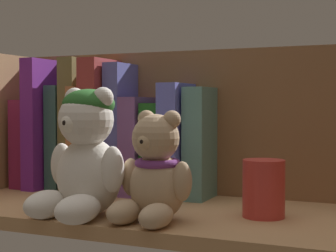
{
  "coord_description": "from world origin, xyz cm",
  "views": [
    {
      "loc": [
        31.73,
        -73.44,
        17.8
      ],
      "look_at": [
        -0.02,
        0.0,
        14.57
      ],
      "focal_mm": 56.98,
      "sensor_mm": 36.0,
      "label": 1
    }
  ],
  "objects_px": {
    "book_1": "(51,124)",
    "book_10": "(203,143)",
    "book_2": "(65,137)",
    "book_7": "(142,145)",
    "book_5": "(107,126)",
    "book_6": "(125,128)",
    "pillar_candle": "(264,188)",
    "book_8": "(162,149)",
    "teddy_bear_larger": "(85,155)",
    "book_0": "(37,143)",
    "teddy_bear_smaller": "(155,174)",
    "book_3": "(79,124)",
    "book_9": "(182,140)",
    "book_4": "(93,138)"
  },
  "relations": [
    {
      "from": "book_6",
      "to": "pillar_candle",
      "type": "relative_size",
      "value": 2.85
    },
    {
      "from": "book_2",
      "to": "book_6",
      "type": "distance_m",
      "value": 0.13
    },
    {
      "from": "book_6",
      "to": "book_8",
      "type": "relative_size",
      "value": 1.44
    },
    {
      "from": "book_1",
      "to": "teddy_bear_larger",
      "type": "bearing_deg",
      "value": -45.23
    },
    {
      "from": "book_0",
      "to": "pillar_candle",
      "type": "height_order",
      "value": "book_0"
    },
    {
      "from": "book_0",
      "to": "book_6",
      "type": "xyz_separation_m",
      "value": [
        0.2,
        0.0,
        0.03
      ]
    },
    {
      "from": "book_1",
      "to": "book_5",
      "type": "bearing_deg",
      "value": -0.0
    },
    {
      "from": "book_4",
      "to": "book_8",
      "type": "distance_m",
      "value": 0.14
    },
    {
      "from": "book_3",
      "to": "book_4",
      "type": "distance_m",
      "value": 0.04
    },
    {
      "from": "book_8",
      "to": "book_1",
      "type": "bearing_deg",
      "value": 180.0
    },
    {
      "from": "book_5",
      "to": "book_9",
      "type": "height_order",
      "value": "book_5"
    },
    {
      "from": "book_0",
      "to": "teddy_bear_smaller",
      "type": "xyz_separation_m",
      "value": [
        0.35,
        -0.2,
        -0.02
      ]
    },
    {
      "from": "book_4",
      "to": "book_6",
      "type": "height_order",
      "value": "book_6"
    },
    {
      "from": "book_6",
      "to": "book_7",
      "type": "bearing_deg",
      "value": 0.0
    },
    {
      "from": "teddy_bear_smaller",
      "to": "book_8",
      "type": "bearing_deg",
      "value": 111.5
    },
    {
      "from": "book_1",
      "to": "book_5",
      "type": "height_order",
      "value": "book_1"
    },
    {
      "from": "book_2",
      "to": "teddy_bear_smaller",
      "type": "xyz_separation_m",
      "value": [
        0.28,
        -0.2,
        -0.03
      ]
    },
    {
      "from": "book_8",
      "to": "teddy_bear_smaller",
      "type": "relative_size",
      "value": 1.07
    },
    {
      "from": "book_0",
      "to": "book_5",
      "type": "height_order",
      "value": "book_5"
    },
    {
      "from": "book_0",
      "to": "pillar_candle",
      "type": "relative_size",
      "value": 2.06
    },
    {
      "from": "book_2",
      "to": "book_7",
      "type": "height_order",
      "value": "book_2"
    },
    {
      "from": "book_5",
      "to": "teddy_bear_larger",
      "type": "distance_m",
      "value": 0.23
    },
    {
      "from": "book_6",
      "to": "pillar_candle",
      "type": "bearing_deg",
      "value": -22.58
    },
    {
      "from": "book_1",
      "to": "book_4",
      "type": "xyz_separation_m",
      "value": [
        0.09,
        0.0,
        -0.03
      ]
    },
    {
      "from": "book_5",
      "to": "book_1",
      "type": "bearing_deg",
      "value": 180.0
    },
    {
      "from": "book_6",
      "to": "book_7",
      "type": "relative_size",
      "value": 1.35
    },
    {
      "from": "book_2",
      "to": "book_4",
      "type": "height_order",
      "value": "book_2"
    },
    {
      "from": "book_3",
      "to": "book_5",
      "type": "xyz_separation_m",
      "value": [
        0.06,
        -0.0,
        -0.0
      ]
    },
    {
      "from": "book_0",
      "to": "book_7",
      "type": "relative_size",
      "value": 0.98
    },
    {
      "from": "teddy_bear_larger",
      "to": "book_5",
      "type": "bearing_deg",
      "value": 111.82
    },
    {
      "from": "pillar_candle",
      "to": "book_7",
      "type": "bearing_deg",
      "value": 154.59
    },
    {
      "from": "pillar_candle",
      "to": "book_5",
      "type": "bearing_deg",
      "value": 159.77
    },
    {
      "from": "teddy_bear_larger",
      "to": "book_7",
      "type": "bearing_deg",
      "value": 93.5
    },
    {
      "from": "teddy_bear_larger",
      "to": "book_8",
      "type": "bearing_deg",
      "value": 83.22
    },
    {
      "from": "book_0",
      "to": "book_8",
      "type": "relative_size",
      "value": 1.04
    },
    {
      "from": "book_2",
      "to": "book_1",
      "type": "bearing_deg",
      "value": 180.0
    },
    {
      "from": "book_6",
      "to": "book_9",
      "type": "relative_size",
      "value": 1.19
    },
    {
      "from": "book_3",
      "to": "book_2",
      "type": "bearing_deg",
      "value": -180.0
    },
    {
      "from": "book_6",
      "to": "book_9",
      "type": "xyz_separation_m",
      "value": [
        0.11,
        0.0,
        -0.02
      ]
    },
    {
      "from": "book_2",
      "to": "book_10",
      "type": "bearing_deg",
      "value": 0.0
    },
    {
      "from": "book_3",
      "to": "book_4",
      "type": "height_order",
      "value": "book_3"
    },
    {
      "from": "book_1",
      "to": "book_2",
      "type": "bearing_deg",
      "value": -0.0
    },
    {
      "from": "book_5",
      "to": "book_7",
      "type": "height_order",
      "value": "book_5"
    },
    {
      "from": "book_0",
      "to": "book_4",
      "type": "xyz_separation_m",
      "value": [
        0.13,
        0.0,
        0.01
      ]
    },
    {
      "from": "book_1",
      "to": "book_3",
      "type": "bearing_deg",
      "value": -0.0
    },
    {
      "from": "book_1",
      "to": "book_5",
      "type": "xyz_separation_m",
      "value": [
        0.13,
        -0.0,
        -0.0
      ]
    },
    {
      "from": "book_5",
      "to": "book_8",
      "type": "height_order",
      "value": "book_5"
    },
    {
      "from": "book_6",
      "to": "pillar_candle",
      "type": "height_order",
      "value": "book_6"
    },
    {
      "from": "book_4",
      "to": "book_10",
      "type": "height_order",
      "value": "book_4"
    },
    {
      "from": "book_1",
      "to": "book_10",
      "type": "relative_size",
      "value": 1.3
    }
  ]
}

